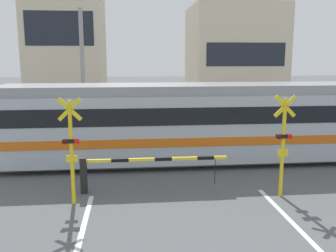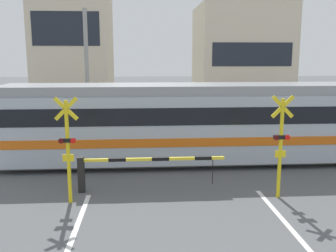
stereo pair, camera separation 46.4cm
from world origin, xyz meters
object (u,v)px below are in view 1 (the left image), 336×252
crossing_barrier_far (194,128)px  pedestrian (132,114)px  crossing_signal_left (71,146)px  crossing_signal_right (283,141)px  crossing_barrier_near (125,167)px  commuter_train (212,120)px

crossing_barrier_far → pedestrian: bearing=127.6°
crossing_signal_left → crossing_signal_right: size_ratio=1.00×
crossing_barrier_near → crossing_signal_right: crossing_signal_right is taller
commuter_train → crossing_signal_left: size_ratio=5.34×
crossing_signal_right → commuter_train: bearing=107.6°
crossing_barrier_far → pedestrian: (-2.95, 3.83, 0.14)m
commuter_train → pedestrian: 7.63m
crossing_barrier_near → crossing_barrier_far: same height
commuter_train → crossing_signal_right: bearing=-72.4°
crossing_signal_right → crossing_signal_left: bearing=180.0°
crossing_barrier_near → pedestrian: (0.31, 10.11, 0.14)m
crossing_barrier_near → pedestrian: 10.12m
crossing_barrier_far → crossing_signal_right: size_ratio=1.49×
crossing_signal_left → crossing_signal_right: 6.22m
crossing_barrier_near → crossing_signal_left: bearing=-150.2°
crossing_barrier_near → crossing_barrier_far: 7.08m
commuter_train → crossing_barrier_near: commuter_train is taller
commuter_train → pedestrian: commuter_train is taller
commuter_train → crossing_signal_left: bearing=-140.7°
commuter_train → pedestrian: bearing=114.5°
crossing_barrier_near → crossing_signal_left: 1.93m
crossing_barrier_near → crossing_signal_right: bearing=-10.1°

